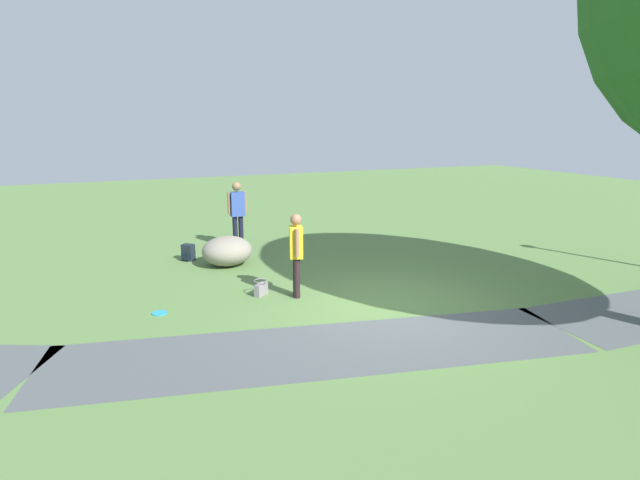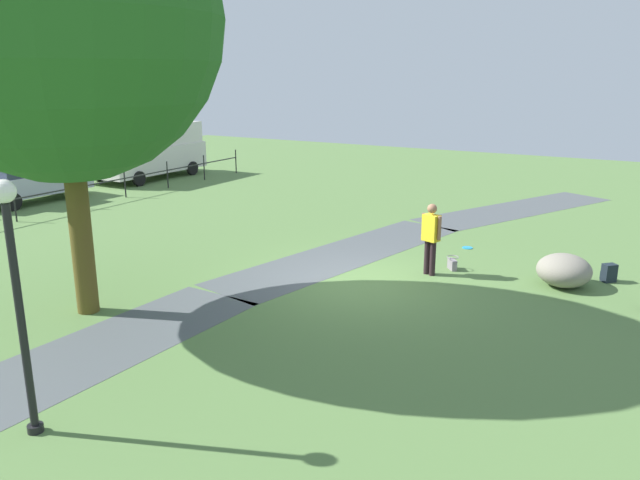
# 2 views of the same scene
# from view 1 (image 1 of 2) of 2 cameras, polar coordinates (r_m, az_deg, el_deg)

# --- Properties ---
(ground_plane) EXTENTS (48.00, 48.00, 0.00)m
(ground_plane) POSITION_cam_1_polar(r_m,az_deg,el_deg) (9.68, 7.77, -7.27)
(ground_plane) COLOR #54763E
(footpath_segment_mid) EXTENTS (8.22, 3.48, 0.01)m
(footpath_segment_mid) POSITION_cam_1_polar(r_m,az_deg,el_deg) (7.90, 0.13, -11.92)
(footpath_segment_mid) COLOR #4B5053
(footpath_segment_mid) RESTS_ON ground
(lawn_boulder) EXTENTS (1.50, 1.46, 0.69)m
(lawn_boulder) POSITION_cam_1_polar(r_m,az_deg,el_deg) (12.38, -10.18, -1.19)
(lawn_boulder) COLOR gray
(lawn_boulder) RESTS_ON ground
(woman_with_handbag) EXTENTS (0.34, 0.50, 1.63)m
(woman_with_handbag) POSITION_cam_1_polar(r_m,az_deg,el_deg) (9.88, -2.64, -1.06)
(woman_with_handbag) COLOR black
(woman_with_handbag) RESTS_ON ground
(man_near_boulder) EXTENTS (0.52, 0.24, 1.77)m
(man_near_boulder) POSITION_cam_1_polar(r_m,az_deg,el_deg) (13.95, -9.09, 3.32)
(man_near_boulder) COLOR black
(man_near_boulder) RESTS_ON ground
(handbag_on_grass) EXTENTS (0.38, 0.38, 0.31)m
(handbag_on_grass) POSITION_cam_1_polar(r_m,az_deg,el_deg) (10.21, -6.52, -5.33)
(handbag_on_grass) COLOR gray
(handbag_on_grass) RESTS_ON ground
(backpack_by_boulder) EXTENTS (0.35, 0.35, 0.40)m
(backpack_by_boulder) POSITION_cam_1_polar(r_m,az_deg,el_deg) (13.04, -14.34, -1.36)
(backpack_by_boulder) COLOR #19232B
(backpack_by_boulder) RESTS_ON ground
(frisbee_on_grass) EXTENTS (0.26, 0.26, 0.02)m
(frisbee_on_grass) POSITION_cam_1_polar(r_m,az_deg,el_deg) (9.68, -17.26, -7.69)
(frisbee_on_grass) COLOR #2392CB
(frisbee_on_grass) RESTS_ON ground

